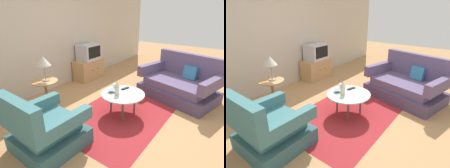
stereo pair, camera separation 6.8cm
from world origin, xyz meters
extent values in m
plane|color=#AD7F51|center=(0.00, 0.00, 0.00)|extent=(16.00, 16.00, 0.00)
cube|color=#BCB29E|center=(0.00, 2.29, 1.35)|extent=(9.00, 0.12, 2.70)
cube|color=maroon|center=(-0.05, 0.12, 0.00)|extent=(2.42, 1.59, 0.00)
cube|color=#325C60|center=(-1.42, 0.48, 0.12)|extent=(0.91, 0.87, 0.24)
cube|color=#3D7075|center=(-1.42, 0.48, 0.33)|extent=(0.76, 0.59, 0.18)
cube|color=#3D7075|center=(-1.79, 0.48, 0.66)|extent=(0.16, 0.86, 0.48)
cube|color=#3D7075|center=(-1.43, 0.12, 0.51)|extent=(0.89, 0.16, 0.18)
cube|color=#3D7075|center=(-1.41, 0.83, 0.51)|extent=(0.89, 0.16, 0.18)
cube|color=#4B3E5C|center=(1.25, -0.50, 0.12)|extent=(1.35, 1.76, 0.24)
cube|color=#5B4C70|center=(1.25, -0.50, 0.33)|extent=(1.14, 1.46, 0.18)
cube|color=#5B4C70|center=(1.66, -0.60, 0.68)|extent=(0.53, 1.55, 0.52)
cube|color=#5B4C70|center=(1.43, 0.19, 0.54)|extent=(0.98, 0.38, 0.24)
cube|color=#5B4C70|center=(1.07, -1.19, 0.54)|extent=(0.98, 0.38, 0.24)
cube|color=teal|center=(1.49, -0.67, 0.56)|extent=(0.23, 0.32, 0.30)
cylinder|color=#B2C6C1|center=(-0.05, 0.12, 0.42)|extent=(0.81, 0.81, 0.02)
cylinder|color=#4C4742|center=(-0.08, 0.37, 0.20)|extent=(0.04, 0.04, 0.41)
cylinder|color=#4C4742|center=(-0.26, -0.01, 0.20)|extent=(0.04, 0.04, 0.41)
cylinder|color=#4C4742|center=(0.15, -0.02, 0.20)|extent=(0.04, 0.04, 0.41)
cylinder|color=tan|center=(-0.80, 1.37, 0.61)|extent=(0.47, 0.47, 0.02)
cylinder|color=brown|center=(-0.80, 1.37, 0.30)|extent=(0.05, 0.05, 0.60)
cylinder|color=brown|center=(-0.80, 1.37, 0.01)|extent=(0.26, 0.26, 0.02)
cube|color=tan|center=(1.06, 1.97, 0.28)|extent=(0.88, 0.44, 0.56)
sphere|color=black|center=(0.95, 1.74, 0.31)|extent=(0.02, 0.02, 0.02)
sphere|color=black|center=(1.16, 1.74, 0.31)|extent=(0.02, 0.02, 0.02)
cube|color=#B7B7BC|center=(1.06, 1.96, 0.77)|extent=(0.59, 0.43, 0.42)
cube|color=black|center=(1.06, 1.74, 0.79)|extent=(0.47, 0.01, 0.30)
cylinder|color=#9E937A|center=(-0.77, 1.37, 0.63)|extent=(0.14, 0.14, 0.02)
cylinder|color=#9E937A|center=(-0.77, 1.37, 0.78)|extent=(0.02, 0.02, 0.27)
cone|color=beige|center=(-0.77, 1.37, 1.00)|extent=(0.25, 0.25, 0.17)
cylinder|color=beige|center=(-0.15, 0.18, 0.52)|extent=(0.08, 0.08, 0.20)
cone|color=beige|center=(-0.15, 0.18, 0.66)|extent=(0.07, 0.07, 0.07)
cylinder|color=white|center=(0.10, 0.39, 0.46)|extent=(0.08, 0.08, 0.08)
torus|color=white|center=(0.16, 0.39, 0.46)|extent=(0.05, 0.01, 0.05)
cone|color=slate|center=(-0.12, 0.33, 0.45)|extent=(0.15, 0.15, 0.05)
cube|color=black|center=(0.15, 0.20, 0.43)|extent=(0.18, 0.09, 0.02)
camera|label=1|loc=(-2.67, -1.51, 1.86)|focal=29.56mm
camera|label=2|loc=(-2.63, -1.57, 1.86)|focal=29.56mm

